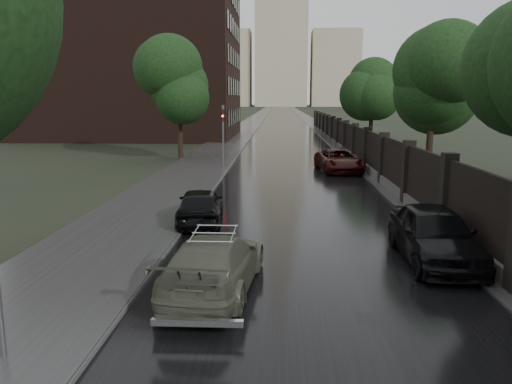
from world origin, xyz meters
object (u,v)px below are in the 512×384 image
object	(u,v)px
tree_right_c	(372,93)
traffic_light	(223,131)
tree_right_b	(433,88)
car_right_near	(434,234)
hatchback_left	(200,206)
tree_left_far	(179,87)
volga_sedan	(214,263)
car_right_far	(339,160)

from	to	relation	value
tree_right_c	traffic_light	world-z (taller)	tree_right_c
traffic_light	tree_right_b	bearing A→B (deg)	-14.24
tree_right_b	car_right_near	distance (m)	15.85
tree_right_c	hatchback_left	bearing A→B (deg)	-111.07
tree_left_far	hatchback_left	world-z (taller)	tree_left_far
hatchback_left	car_right_near	bearing A→B (deg)	146.20
tree_right_c	volga_sedan	distance (m)	36.65
car_right_near	car_right_far	size ratio (longest dim) A/B	0.91
tree_left_far	car_right_far	size ratio (longest dim) A/B	1.48
tree_left_far	car_right_far	distance (m)	12.99
tree_right_b	tree_right_c	xyz separation A→B (m)	(0.00, 18.00, 0.00)
tree_left_far	traffic_light	distance (m)	6.84
volga_sedan	traffic_light	bearing A→B (deg)	-78.46
tree_left_far	tree_right_b	distance (m)	17.45
tree_right_c	car_right_near	world-z (taller)	tree_right_c
tree_right_c	car_right_near	size ratio (longest dim) A/B	1.54
volga_sedan	car_right_near	world-z (taller)	car_right_near
traffic_light	volga_sedan	bearing A→B (deg)	-84.29
tree_right_c	volga_sedan	world-z (taller)	tree_right_c
tree_right_b	hatchback_left	xyz separation A→B (m)	(-11.10, -10.82, -4.30)
tree_right_b	car_right_near	world-z (taller)	tree_right_b
car_right_near	car_right_far	distance (m)	17.20
car_right_far	traffic_light	bearing A→B (deg)	168.85
hatchback_left	car_right_far	distance (m)	14.76
tree_left_far	traffic_light	bearing A→B (deg)	-53.53
tree_right_c	volga_sedan	xyz separation A→B (m)	(-9.79, -35.06, -4.29)
tree_left_far	hatchback_left	distance (m)	19.86
tree_right_c	traffic_light	distance (m)	19.26
tree_right_c	traffic_light	xyz separation A→B (m)	(-11.80, -15.01, -2.55)
tree_left_far	volga_sedan	distance (m)	26.10
hatchback_left	tree_right_b	bearing A→B (deg)	-140.36
hatchback_left	car_right_far	bearing A→B (deg)	-120.49
hatchback_left	car_right_far	world-z (taller)	car_right_far
volga_sedan	tree_left_far	bearing A→B (deg)	-71.34
traffic_light	tree_left_far	bearing A→B (deg)	126.47
tree_left_far	hatchback_left	bearing A→B (deg)	-76.84
tree_right_b	car_right_far	world-z (taller)	tree_right_b
volga_sedan	car_right_near	bearing A→B (deg)	-151.91
car_right_far	tree_right_b	bearing A→B (deg)	-34.81
tree_right_b	volga_sedan	bearing A→B (deg)	-119.87
tree_right_c	tree_right_b	bearing A→B (deg)	-90.00
tree_right_c	traffic_light	size ratio (longest dim) A/B	1.75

